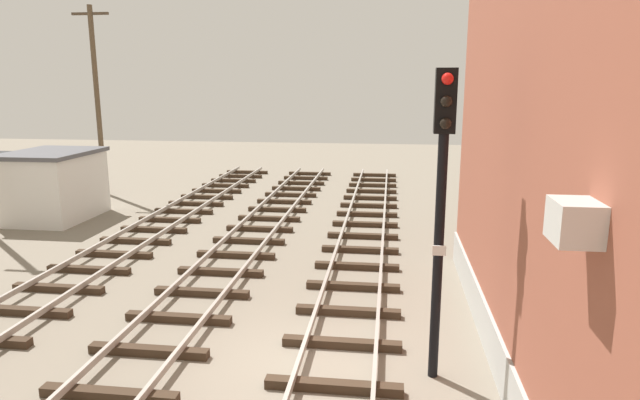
{
  "coord_description": "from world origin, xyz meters",
  "views": [
    {
      "loc": [
        1.55,
        -9.69,
        5.43
      ],
      "look_at": [
        -0.51,
        6.22,
        1.98
      ],
      "focal_mm": 30.74,
      "sensor_mm": 36.0,
      "label": 1
    }
  ],
  "objects_px": {
    "parked_car_white": "(5,169)",
    "parked_car_blue": "(18,179)",
    "signal_mast": "(441,192)",
    "utility_pole_far": "(97,98)",
    "control_hut": "(53,185)"
  },
  "relations": [
    {
      "from": "control_hut",
      "to": "parked_car_blue",
      "type": "height_order",
      "value": "control_hut"
    },
    {
      "from": "signal_mast",
      "to": "parked_car_blue",
      "type": "relative_size",
      "value": 1.35
    },
    {
      "from": "utility_pole_far",
      "to": "control_hut",
      "type": "bearing_deg",
      "value": -82.85
    },
    {
      "from": "utility_pole_far",
      "to": "parked_car_blue",
      "type": "bearing_deg",
      "value": -158.3
    },
    {
      "from": "signal_mast",
      "to": "parked_car_blue",
      "type": "distance_m",
      "value": 23.48
    },
    {
      "from": "signal_mast",
      "to": "control_hut",
      "type": "relative_size",
      "value": 1.49
    },
    {
      "from": "signal_mast",
      "to": "parked_car_blue",
      "type": "height_order",
      "value": "signal_mast"
    },
    {
      "from": "parked_car_blue",
      "to": "utility_pole_far",
      "type": "bearing_deg",
      "value": 21.7
    },
    {
      "from": "utility_pole_far",
      "to": "parked_car_white",
      "type": "bearing_deg",
      "value": 167.07
    },
    {
      "from": "parked_car_white",
      "to": "parked_car_blue",
      "type": "bearing_deg",
      "value": -45.59
    },
    {
      "from": "control_hut",
      "to": "parked_car_white",
      "type": "xyz_separation_m",
      "value": [
        -7.06,
        6.52,
        -0.49
      ]
    },
    {
      "from": "signal_mast",
      "to": "parked_car_white",
      "type": "bearing_deg",
      "value": 141.51
    },
    {
      "from": "parked_car_white",
      "to": "control_hut",
      "type": "bearing_deg",
      "value": -42.73
    },
    {
      "from": "control_hut",
      "to": "parked_car_white",
      "type": "relative_size",
      "value": 0.9
    },
    {
      "from": "control_hut",
      "to": "parked_car_blue",
      "type": "distance_m",
      "value": 5.58
    }
  ]
}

